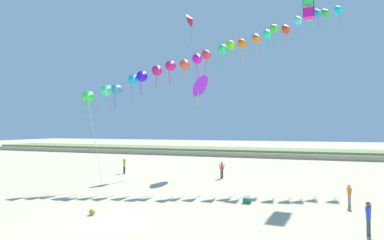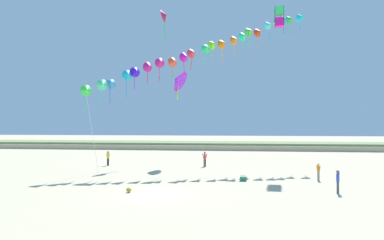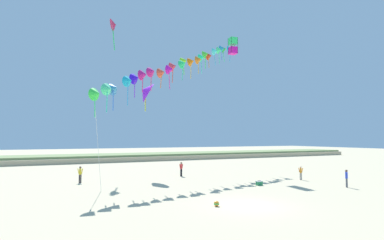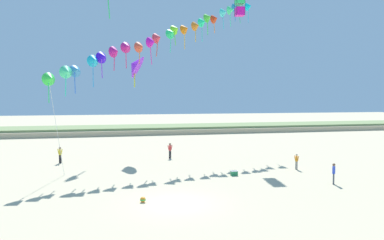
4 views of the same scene
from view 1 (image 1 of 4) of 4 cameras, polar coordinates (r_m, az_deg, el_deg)
name	(u,v)px [view 1 (image 1 of 4)]	position (r m, az deg, el deg)	size (l,w,h in m)	color
ground_plane	(115,222)	(17.94, -14.54, -18.24)	(240.00, 240.00, 0.00)	beige
dune_ridge	(246,152)	(60.37, 10.24, -5.99)	(120.00, 11.08, 1.30)	#BFAE8B
person_near_left	(368,216)	(17.24, 30.57, -15.48)	(0.39, 0.52, 1.64)	#474C56
person_near_right	(124,165)	(35.69, -12.78, -8.38)	(0.57, 0.32, 1.68)	black
person_mid_center	(222,169)	(31.62, 5.70, -9.26)	(0.59, 0.26, 1.70)	black
person_far_left	(349,194)	(22.67, 27.78, -12.37)	(0.30, 0.49, 1.48)	gray
kite_banner_string	(228,47)	(32.94, 6.81, 13.69)	(24.66, 17.01, 19.91)	#32DE46
large_kite_low_lead	(191,20)	(44.57, -0.15, 18.44)	(1.22, 1.91, 4.64)	#D71B45
large_kite_mid_trail	(198,84)	(35.62, 1.07, 6.80)	(2.70, 3.17, 3.94)	#991CF1
large_kite_high_solo	(309,7)	(34.58, 21.32, 19.40)	(1.11, 1.11, 2.31)	#DD13A0
beach_cooler	(247,200)	(21.77, 10.47, -14.73)	(0.58, 0.41, 0.46)	#23844C
beach_ball	(92,212)	(19.53, -18.49, -16.28)	(0.36, 0.36, 0.36)	orange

